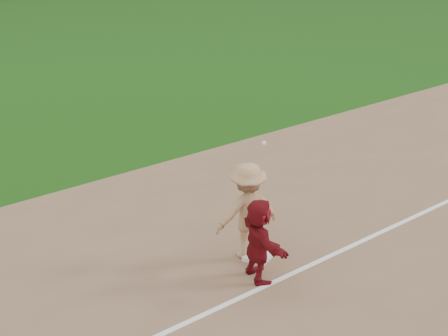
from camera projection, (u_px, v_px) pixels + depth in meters
ground at (269, 254)px, 11.07m from camera, size 160.00×160.00×0.00m
foul_line at (296, 272)px, 10.47m from camera, size 60.00×0.10×0.01m
first_base at (257, 257)px, 10.84m from camera, size 0.57×0.57×0.10m
base_runner at (259, 240)px, 9.97m from camera, size 0.81×1.56×1.61m
first_base_play at (247, 211)px, 10.57m from camera, size 1.38×0.95×2.32m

